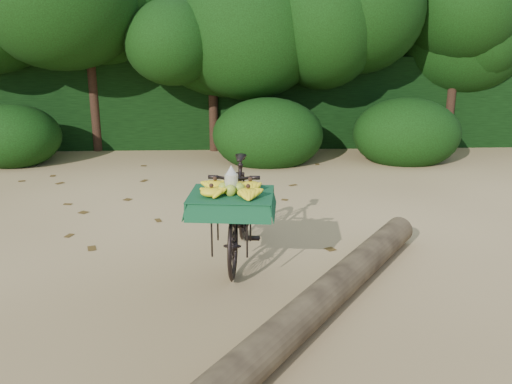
{
  "coord_description": "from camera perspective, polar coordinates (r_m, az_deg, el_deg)",
  "views": [
    {
      "loc": [
        0.9,
        -5.22,
        2.25
      ],
      "look_at": [
        1.1,
        -0.28,
        0.79
      ],
      "focal_mm": 38.0,
      "sensor_mm": 36.0,
      "label": 1
    }
  ],
  "objects": [
    {
      "name": "ground",
      "position": [
        5.76,
        -11.2,
        -6.89
      ],
      "size": [
        80.0,
        80.0,
        0.0
      ],
      "primitive_type": "plane",
      "color": "tan",
      "rests_on": "ground"
    },
    {
      "name": "vendor_bicycle",
      "position": [
        5.49,
        -1.92,
        -1.83
      ],
      "size": [
        0.8,
        1.82,
        1.04
      ],
      "rotation": [
        0.0,
        0.0,
        -0.11
      ],
      "color": "black",
      "rests_on": "ground"
    },
    {
      "name": "fallen_log",
      "position": [
        4.51,
        6.58,
        -11.46
      ],
      "size": [
        2.56,
        3.47,
        0.29
      ],
      "primitive_type": "cylinder",
      "rotation": [
        1.57,
        0.0,
        -0.61
      ],
      "color": "brown",
      "rests_on": "ground"
    },
    {
      "name": "hedge_backdrop",
      "position": [
        11.64,
        -6.84,
        9.66
      ],
      "size": [
        26.0,
        1.8,
        1.8
      ],
      "primitive_type": "cube",
      "color": "black",
      "rests_on": "ground"
    },
    {
      "name": "tree_row",
      "position": [
        10.84,
        -10.91,
        14.83
      ],
      "size": [
        14.5,
        2.0,
        4.0
      ],
      "primitive_type": null,
      "color": "black",
      "rests_on": "ground"
    },
    {
      "name": "bush_clumps",
      "position": [
        9.7,
        -4.67,
        5.69
      ],
      "size": [
        8.8,
        1.7,
        0.9
      ],
      "primitive_type": null,
      "color": "black",
      "rests_on": "ground"
    },
    {
      "name": "leaf_litter",
      "position": [
        6.35,
        -10.34,
        -4.53
      ],
      "size": [
        7.0,
        7.3,
        0.01
      ],
      "primitive_type": null,
      "color": "#4C3514",
      "rests_on": "ground"
    }
  ]
}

